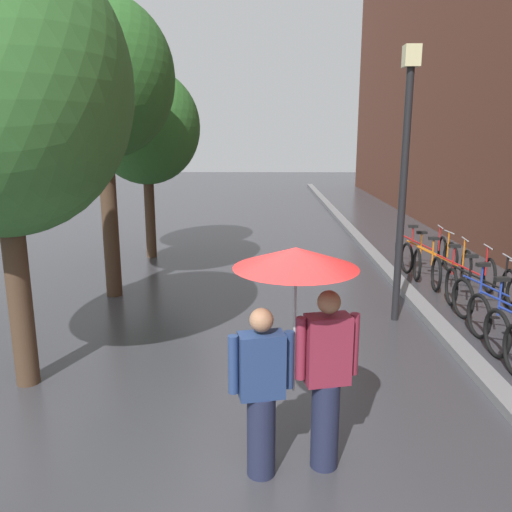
{
  "coord_description": "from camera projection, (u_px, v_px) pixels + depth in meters",
  "views": [
    {
      "loc": [
        0.37,
        -3.99,
        3.06
      ],
      "look_at": [
        0.26,
        3.27,
        1.35
      ],
      "focal_mm": 36.26,
      "sensor_mm": 36.0,
      "label": 1
    }
  ],
  "objects": [
    {
      "name": "parked_bicycle_4",
      "position": [
        480.0,
        286.0,
        9.4
      ],
      "size": [
        1.13,
        0.77,
        0.96
      ],
      "color": "black",
      "rests_on": "ground"
    },
    {
      "name": "street_tree_1",
      "position": [
        101.0,
        79.0,
        9.19
      ],
      "size": [
        2.63,
        2.63,
        5.5
      ],
      "color": "#473323",
      "rests_on": "ground"
    },
    {
      "name": "couple_under_umbrella",
      "position": [
        296.0,
        329.0,
        4.54
      ],
      "size": [
        1.17,
        1.09,
        2.13
      ],
      "color": "#1E233D",
      "rests_on": "ground"
    },
    {
      "name": "ground_plane",
      "position": [
        222.0,
        488.0,
        4.59
      ],
      "size": [
        80.0,
        80.0,
        0.0
      ],
      "primitive_type": "plane",
      "color": "#38383D"
    },
    {
      "name": "parked_bicycle_5",
      "position": [
        463.0,
        273.0,
        10.25
      ],
      "size": [
        1.13,
        0.79,
        0.96
      ],
      "color": "black",
      "rests_on": "ground"
    },
    {
      "name": "parked_bicycle_6",
      "position": [
        442.0,
        264.0,
        10.98
      ],
      "size": [
        1.14,
        0.8,
        0.96
      ],
      "color": "black",
      "rests_on": "ground"
    },
    {
      "name": "parked_bicycle_7",
      "position": [
        429.0,
        256.0,
        11.68
      ],
      "size": [
        1.15,
        0.81,
        0.96
      ],
      "color": "black",
      "rests_on": "ground"
    },
    {
      "name": "kerb_strip",
      "position": [
        366.0,
        246.0,
        14.26
      ],
      "size": [
        0.3,
        36.0,
        0.12
      ],
      "primitive_type": "cube",
      "color": "slate",
      "rests_on": "ground"
    },
    {
      "name": "street_tree_2",
      "position": [
        146.0,
        127.0,
        12.55
      ],
      "size": [
        2.63,
        2.63,
        4.64
      ],
      "color": "#473323",
      "rests_on": "ground"
    },
    {
      "name": "parked_bicycle_3",
      "position": [
        491.0,
        296.0,
        8.83
      ],
      "size": [
        1.17,
        0.85,
        0.96
      ],
      "color": "black",
      "rests_on": "ground"
    },
    {
      "name": "parked_bicycle_2",
      "position": [
        511.0,
        313.0,
        7.95
      ],
      "size": [
        1.15,
        0.81,
        0.96
      ],
      "color": "black",
      "rests_on": "ground"
    },
    {
      "name": "parked_bicycle_8",
      "position": [
        420.0,
        249.0,
        12.42
      ],
      "size": [
        1.14,
        0.79,
        0.96
      ],
      "color": "black",
      "rests_on": "ground"
    },
    {
      "name": "street_lamp_post",
      "position": [
        404.0,
        167.0,
        8.19
      ],
      "size": [
        0.24,
        0.24,
        4.38
      ],
      "color": "black",
      "rests_on": "ground"
    }
  ]
}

